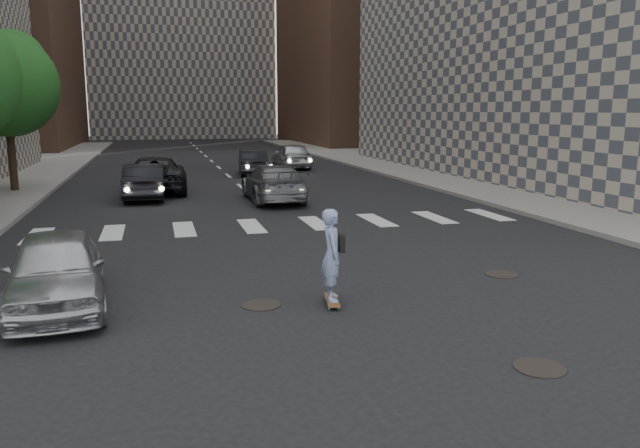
{
  "coord_description": "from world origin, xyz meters",
  "views": [
    {
      "loc": [
        -3.71,
        -9.44,
        3.45
      ],
      "look_at": [
        -0.72,
        1.93,
        1.3
      ],
      "focal_mm": 35.0,
      "sensor_mm": 36.0,
      "label": 1
    }
  ],
  "objects_px": {
    "skateboarder": "(332,255)",
    "traffic_car_d": "(292,156)",
    "traffic_car_e": "(253,163)",
    "tree_c": "(7,81)",
    "traffic_car_b": "(274,183)",
    "silver_sedan": "(56,270)",
    "traffic_car_c": "(155,174)",
    "traffic_car_a": "(145,181)"
  },
  "relations": [
    {
      "from": "skateboarder",
      "to": "traffic_car_d",
      "type": "bearing_deg",
      "value": 89.52
    },
    {
      "from": "skateboarder",
      "to": "traffic_car_d",
      "type": "relative_size",
      "value": 0.38
    },
    {
      "from": "skateboarder",
      "to": "traffic_car_e",
      "type": "xyz_separation_m",
      "value": [
        2.09,
        23.05,
        -0.25
      ]
    },
    {
      "from": "tree_c",
      "to": "traffic_car_b",
      "type": "bearing_deg",
      "value": -27.02
    },
    {
      "from": "tree_c",
      "to": "silver_sedan",
      "type": "relative_size",
      "value": 1.66
    },
    {
      "from": "tree_c",
      "to": "traffic_car_d",
      "type": "distance_m",
      "value": 16.24
    },
    {
      "from": "traffic_car_c",
      "to": "traffic_car_a",
      "type": "bearing_deg",
      "value": 80.28
    },
    {
      "from": "traffic_car_a",
      "to": "traffic_car_b",
      "type": "height_order",
      "value": "traffic_car_b"
    },
    {
      "from": "traffic_car_c",
      "to": "traffic_car_e",
      "type": "relative_size",
      "value": 1.34
    },
    {
      "from": "silver_sedan",
      "to": "traffic_car_d",
      "type": "bearing_deg",
      "value": 63.45
    },
    {
      "from": "skateboarder",
      "to": "traffic_car_b",
      "type": "height_order",
      "value": "skateboarder"
    },
    {
      "from": "skateboarder",
      "to": "traffic_car_a",
      "type": "height_order",
      "value": "skateboarder"
    },
    {
      "from": "tree_c",
      "to": "traffic_car_b",
      "type": "distance_m",
      "value": 11.97
    },
    {
      "from": "silver_sedan",
      "to": "traffic_car_d",
      "type": "xyz_separation_m",
      "value": [
        9.66,
        25.1,
        0.1
      ]
    },
    {
      "from": "traffic_car_a",
      "to": "traffic_car_c",
      "type": "distance_m",
      "value": 2.13
    },
    {
      "from": "traffic_car_a",
      "to": "traffic_car_e",
      "type": "distance_m",
      "value": 9.79
    },
    {
      "from": "skateboarder",
      "to": "traffic_car_c",
      "type": "relative_size",
      "value": 0.32
    },
    {
      "from": "silver_sedan",
      "to": "traffic_car_c",
      "type": "height_order",
      "value": "traffic_car_c"
    },
    {
      "from": "traffic_car_a",
      "to": "traffic_car_d",
      "type": "xyz_separation_m",
      "value": [
        8.32,
        11.2,
        0.08
      ]
    },
    {
      "from": "skateboarder",
      "to": "silver_sedan",
      "type": "relative_size",
      "value": 0.44
    },
    {
      "from": "skateboarder",
      "to": "traffic_car_e",
      "type": "bearing_deg",
      "value": 94.97
    },
    {
      "from": "traffic_car_b",
      "to": "traffic_car_a",
      "type": "bearing_deg",
      "value": -21.71
    },
    {
      "from": "skateboarder",
      "to": "traffic_car_c",
      "type": "height_order",
      "value": "skateboarder"
    },
    {
      "from": "silver_sedan",
      "to": "traffic_car_b",
      "type": "height_order",
      "value": "traffic_car_b"
    },
    {
      "from": "traffic_car_a",
      "to": "silver_sedan",
      "type": "bearing_deg",
      "value": 86.41
    },
    {
      "from": "tree_c",
      "to": "traffic_car_e",
      "type": "bearing_deg",
      "value": 24.25
    },
    {
      "from": "tree_c",
      "to": "silver_sedan",
      "type": "bearing_deg",
      "value": -77.01
    },
    {
      "from": "traffic_car_b",
      "to": "traffic_car_c",
      "type": "bearing_deg",
      "value": -42.38
    },
    {
      "from": "traffic_car_b",
      "to": "traffic_car_e",
      "type": "bearing_deg",
      "value": -94.13
    },
    {
      "from": "traffic_car_e",
      "to": "skateboarder",
      "type": "bearing_deg",
      "value": 90.29
    },
    {
      "from": "tree_c",
      "to": "traffic_car_b",
      "type": "relative_size",
      "value": 1.35
    },
    {
      "from": "tree_c",
      "to": "silver_sedan",
      "type": "height_order",
      "value": "tree_c"
    },
    {
      "from": "tree_c",
      "to": "traffic_car_d",
      "type": "relative_size",
      "value": 1.44
    },
    {
      "from": "silver_sedan",
      "to": "traffic_car_a",
      "type": "distance_m",
      "value": 13.97
    },
    {
      "from": "traffic_car_e",
      "to": "traffic_car_d",
      "type": "bearing_deg",
      "value": -126.76
    },
    {
      "from": "skateboarder",
      "to": "traffic_car_a",
      "type": "bearing_deg",
      "value": 112.99
    },
    {
      "from": "traffic_car_b",
      "to": "traffic_car_d",
      "type": "xyz_separation_m",
      "value": [
        3.54,
        13.1,
        0.07
      ]
    },
    {
      "from": "silver_sedan",
      "to": "traffic_car_b",
      "type": "relative_size",
      "value": 0.82
    },
    {
      "from": "silver_sedan",
      "to": "tree_c",
      "type": "bearing_deg",
      "value": 97.49
    },
    {
      "from": "traffic_car_a",
      "to": "traffic_car_d",
      "type": "distance_m",
      "value": 13.95
    },
    {
      "from": "traffic_car_a",
      "to": "traffic_car_e",
      "type": "relative_size",
      "value": 1.05
    },
    {
      "from": "traffic_car_c",
      "to": "traffic_car_d",
      "type": "relative_size",
      "value": 1.19
    }
  ]
}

